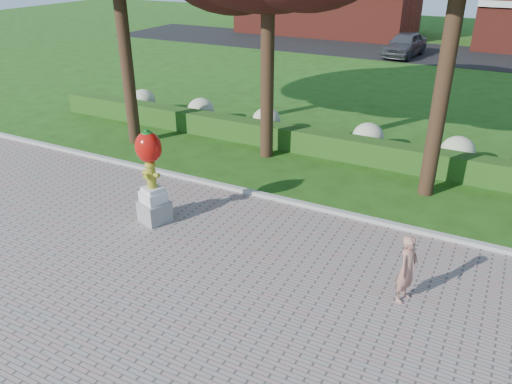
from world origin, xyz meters
TOP-DOWN VIEW (x-y plane):
  - ground at (0.00, 0.00)m, footprint 100.00×100.00m
  - walkway at (0.00, -4.00)m, footprint 40.00×14.00m
  - curb at (0.00, 3.00)m, footprint 40.00×0.18m
  - lawn_hedge at (0.00, 7.00)m, footprint 24.00×0.70m
  - hydrangea_row at (0.57, 8.00)m, footprint 20.10×1.10m
  - street at (0.00, 28.00)m, footprint 50.00×8.00m
  - hydrant_sculpture at (-2.53, 0.44)m, footprint 0.87×0.87m
  - woman at (4.03, 0.14)m, footprint 0.50×0.62m
  - parked_car at (-1.70, 26.04)m, footprint 2.39×4.79m

SIDE VIEW (x-z plane):
  - ground at x=0.00m, z-range 0.00..0.00m
  - street at x=0.00m, z-range 0.00..0.02m
  - walkway at x=0.00m, z-range 0.00..0.04m
  - curb at x=0.00m, z-range 0.00..0.15m
  - lawn_hedge at x=0.00m, z-range 0.00..0.80m
  - hydrangea_row at x=0.57m, z-range 0.06..1.04m
  - woman at x=4.03m, z-range 0.04..1.52m
  - parked_car at x=-1.70m, z-range 0.02..1.59m
  - hydrant_sculpture at x=-2.53m, z-range 0.11..2.65m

